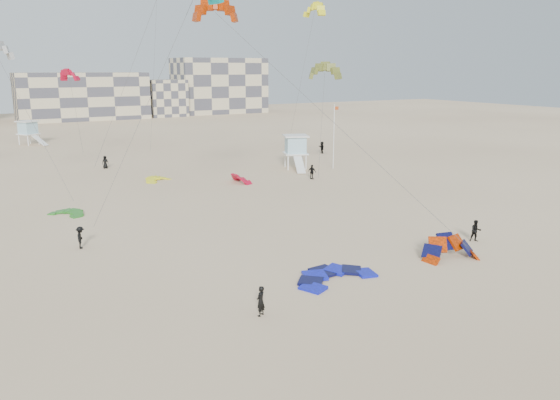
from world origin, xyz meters
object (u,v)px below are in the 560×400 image
kite_ground_orange (450,259)px  lifeguard_tower_near (296,152)px  kite_ground_blue (334,279)px  kitesurfer_main (261,301)px

kite_ground_orange → lifeguard_tower_near: (8.97, 35.90, 2.20)m
kite_ground_blue → kite_ground_orange: bearing=-11.2°
kite_ground_blue → lifeguard_tower_near: 39.50m
kite_ground_orange → lifeguard_tower_near: size_ratio=0.64×
kite_ground_blue → lifeguard_tower_near: lifeguard_tower_near is taller
kite_ground_blue → kite_ground_orange: 9.26m
kitesurfer_main → lifeguard_tower_near: bearing=-155.5°
kitesurfer_main → lifeguard_tower_near: lifeguard_tower_near is taller
kite_ground_blue → kitesurfer_main: kitesurfer_main is taller
kite_ground_orange → lifeguard_tower_near: bearing=87.8°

